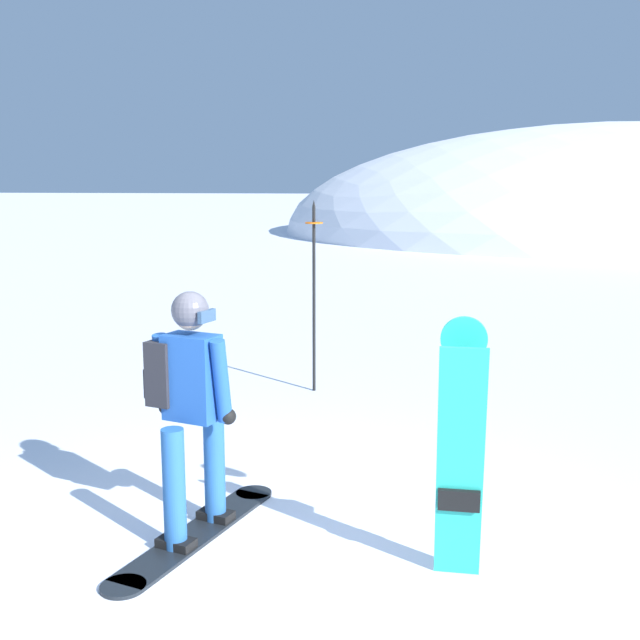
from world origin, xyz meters
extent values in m
plane|color=white|center=(0.00, 0.00, 0.00)|extent=(300.00, 300.00, 0.00)
ellipsoid|color=silver|center=(8.50, 33.89, 0.00)|extent=(30.86, 27.78, 10.15)
cube|color=black|center=(-0.59, 0.32, 0.01)|extent=(0.69, 1.58, 0.02)
cylinder|color=black|center=(-0.38, 1.07, 0.01)|extent=(0.28, 0.28, 0.02)
cylinder|color=black|center=(-0.80, -0.43, 0.01)|extent=(0.28, 0.28, 0.02)
cube|color=black|center=(-0.52, 0.55, 0.05)|extent=(0.28, 0.20, 0.06)
cube|color=black|center=(-0.65, 0.09, 0.05)|extent=(0.28, 0.20, 0.06)
cylinder|color=#235699|center=(-0.52, 0.55, 0.43)|extent=(0.15, 0.15, 0.82)
cylinder|color=#235699|center=(-0.65, 0.09, 0.43)|extent=(0.15, 0.15, 0.82)
cube|color=#1E4C9E|center=(-0.59, 0.32, 1.13)|extent=(0.41, 0.31, 0.58)
cylinder|color=#1E4C9E|center=(-0.81, 0.39, 1.13)|extent=(0.14, 0.20, 0.57)
cylinder|color=#1E4C9E|center=(-0.37, 0.26, 1.13)|extent=(0.14, 0.20, 0.57)
sphere|color=black|center=(-0.82, 0.43, 0.88)|extent=(0.11, 0.11, 0.11)
sphere|color=black|center=(-0.34, 0.29, 0.88)|extent=(0.11, 0.11, 0.11)
cube|color=#232328|center=(-0.78, 0.38, 1.15)|extent=(0.25, 0.32, 0.44)
cube|color=#232328|center=(-0.88, 0.40, 1.07)|extent=(0.11, 0.21, 0.20)
sphere|color=tan|center=(-0.59, 0.32, 1.56)|extent=(0.21, 0.21, 0.21)
sphere|color=#4C4C56|center=(-0.59, 0.32, 1.59)|extent=(0.25, 0.25, 0.25)
cube|color=navy|center=(-0.46, 0.29, 1.56)|extent=(0.07, 0.17, 0.08)
cube|color=#23B7A3|center=(1.19, -0.01, 0.75)|extent=(0.28, 0.27, 1.50)
cylinder|color=#23B7A3|center=(1.19, 0.12, 1.50)|extent=(0.28, 0.07, 0.28)
cube|color=black|center=(1.19, 0.02, 0.97)|extent=(0.25, 0.09, 0.15)
cube|color=black|center=(1.19, 0.02, 0.53)|extent=(0.25, 0.09, 0.15)
cylinder|color=black|center=(-0.45, 4.17, 1.07)|extent=(0.04, 0.04, 2.14)
cylinder|color=orange|center=(-0.45, 4.17, 1.96)|extent=(0.20, 0.20, 0.02)
cone|color=black|center=(-0.45, 4.17, 2.18)|extent=(0.04, 0.04, 0.08)
ellipsoid|color=#383333|center=(-3.02, 6.18, 0.00)|extent=(0.45, 0.39, 0.32)
camera|label=1|loc=(1.10, -4.44, 2.42)|focal=43.16mm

